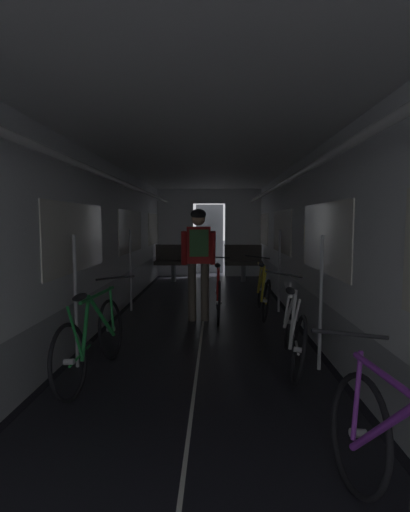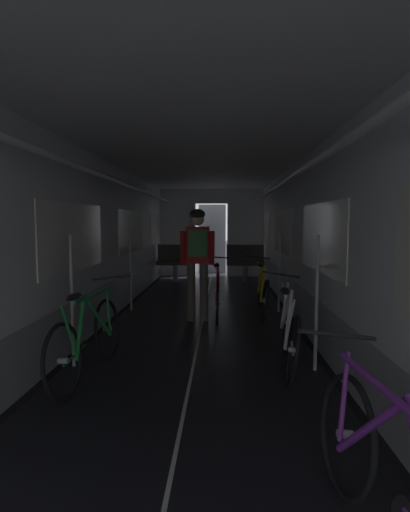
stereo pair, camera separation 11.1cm
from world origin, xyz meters
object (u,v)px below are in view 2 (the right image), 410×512
bicycle_green (88,338)px  bicycle_purple (396,490)px  bicycle_white (289,330)px  person_cyclist_aisle (198,252)px  bench_seat_far_right (245,260)px  bench_seat_far_left (176,259)px  bicycle_red_in_aisle (218,293)px  bicycle_yellow (263,292)px

bicycle_green → bicycle_purple: 2.93m
bicycle_white → person_cyclist_aisle: (-1.10, 1.82, 0.69)m
bench_seat_far_right → bicycle_green: size_ratio=0.58×
bench_seat_far_left → bench_seat_far_right: bearing=0.0°
person_cyclist_aisle → bicycle_red_in_aisle: (0.31, 0.27, -0.69)m
bench_seat_far_right → bicycle_green: 6.51m
bench_seat_far_right → bicycle_white: size_ratio=0.58×
bench_seat_far_right → person_cyclist_aisle: (-0.97, -4.02, 0.50)m
bicycle_green → bicycle_red_in_aisle: bicycle_green is taller
bicycle_green → bicycle_white: 2.08m
bicycle_purple → bench_seat_far_left: bearing=103.3°
bench_seat_far_right → bicycle_yellow: 3.60m
bench_seat_far_left → bicycle_red_in_aisle: bench_seat_far_left is taller
bench_seat_far_left → bicycle_red_in_aisle: (1.14, -3.76, -0.18)m
bicycle_purple → bicycle_white: size_ratio=1.00×
bench_seat_far_left → person_cyclist_aisle: bearing=-78.4°
bench_seat_far_left → bicycle_green: size_ratio=0.58×
bicycle_green → bicycle_white: bearing=10.4°
person_cyclist_aisle → bicycle_yellow: bearing=22.2°
bicycle_purple → bench_seat_far_right: bearing=91.1°
bicycle_white → person_cyclist_aisle: size_ratio=0.98×
bench_seat_far_left → person_cyclist_aisle: person_cyclist_aisle is taller
bicycle_green → bicycle_white: bicycle_white is taller
bicycle_yellow → person_cyclist_aisle: bearing=-157.8°
bench_seat_far_right → bench_seat_far_left: bearing=180.0°
bench_seat_far_right → bicycle_white: bicycle_white is taller
bench_seat_far_right → bicycle_yellow: (0.08, -3.60, -0.19)m
bench_seat_far_right → bicycle_red_in_aisle: size_ratio=0.58×
person_cyclist_aisle → bench_seat_far_left: bearing=101.6°
bicycle_purple → bicycle_white: bicycle_white is taller
bicycle_yellow → bicycle_red_in_aisle: size_ratio=1.00×
bench_seat_far_left → bicycle_red_in_aisle: size_ratio=0.58×
bicycle_white → bicycle_red_in_aisle: bearing=110.7°
bicycle_yellow → person_cyclist_aisle: person_cyclist_aisle is taller
bench_seat_far_left → bicycle_white: (1.93, -5.84, -0.19)m
bench_seat_far_left → bicycle_green: bench_seat_far_left is taller
bicycle_green → bicycle_yellow: bicycle_yellow is taller
bicycle_green → bicycle_purple: size_ratio=1.00×
bicycle_yellow → bicycle_red_in_aisle: 0.76m
bench_seat_far_left → bench_seat_far_right: (1.80, 0.00, 0.00)m
bicycle_white → bicycle_yellow: bearing=91.2°
bicycle_green → bicycle_yellow: (1.99, 2.62, -0.00)m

